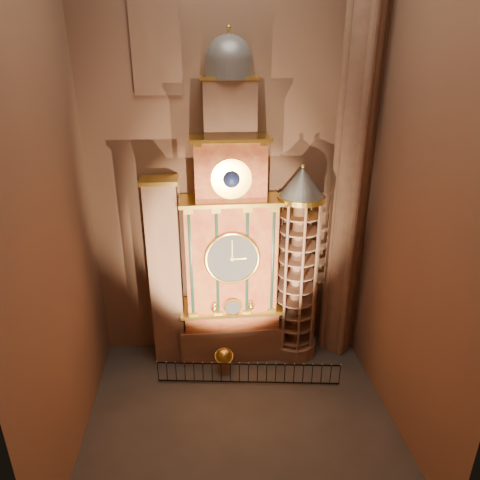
{
  "coord_description": "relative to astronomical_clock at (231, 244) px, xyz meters",
  "views": [
    {
      "loc": [
        -1.47,
        -15.25,
        15.18
      ],
      "look_at": [
        0.29,
        3.0,
        7.68
      ],
      "focal_mm": 32.0,
      "sensor_mm": 36.0,
      "label": 1
    }
  ],
  "objects": [
    {
      "name": "floor",
      "position": [
        0.0,
        -4.96,
        -6.68
      ],
      "size": [
        14.0,
        14.0,
        0.0
      ],
      "primitive_type": "plane",
      "color": "#383330",
      "rests_on": "ground"
    },
    {
      "name": "wall_back",
      "position": [
        0.0,
        1.04,
        4.32
      ],
      "size": [
        22.0,
        0.0,
        22.0
      ],
      "primitive_type": "plane",
      "rotation": [
        1.57,
        0.0,
        0.0
      ],
      "color": "#89644A",
      "rests_on": "floor"
    },
    {
      "name": "wall_left",
      "position": [
        -7.0,
        -4.96,
        4.32
      ],
      "size": [
        0.0,
        22.0,
        22.0
      ],
      "primitive_type": "plane",
      "rotation": [
        1.57,
        0.0,
        1.57
      ],
      "color": "#89644A",
      "rests_on": "floor"
    },
    {
      "name": "wall_right",
      "position": [
        7.0,
        -4.96,
        4.32
      ],
      "size": [
        0.0,
        22.0,
        22.0
      ],
      "primitive_type": "plane",
      "rotation": [
        1.57,
        0.0,
        -1.57
      ],
      "color": "#89644A",
      "rests_on": "floor"
    },
    {
      "name": "astronomical_clock",
      "position": [
        0.0,
        0.0,
        0.0
      ],
      "size": [
        5.6,
        2.41,
        16.7
      ],
      "color": "#8C634C",
      "rests_on": "floor"
    },
    {
      "name": "portrait_tower",
      "position": [
        -3.4,
        0.02,
        -1.53
      ],
      "size": [
        1.8,
        1.6,
        10.2
      ],
      "color": "#8C634C",
      "rests_on": "floor"
    },
    {
      "name": "stair_turret",
      "position": [
        3.5,
        -0.26,
        -1.41
      ],
      "size": [
        2.5,
        2.5,
        10.8
      ],
      "color": "#8C634C",
      "rests_on": "floor"
    },
    {
      "name": "gothic_pier",
      "position": [
        6.1,
        0.04,
        4.32
      ],
      "size": [
        2.04,
        2.04,
        22.0
      ],
      "color": "#8C634C",
      "rests_on": "floor"
    },
    {
      "name": "stained_glass_window",
      "position": [
        -3.2,
        0.95,
        9.82
      ],
      "size": [
        2.2,
        0.14,
        5.2
      ],
      "color": "navy",
      "rests_on": "wall_back"
    },
    {
      "name": "celestial_globe",
      "position": [
        -0.53,
        -1.74,
        -5.82
      ],
      "size": [
        1.04,
        0.99,
        1.44
      ],
      "color": "#8C634C",
      "rests_on": "floor"
    },
    {
      "name": "iron_railing",
      "position": [
        0.65,
        -2.76,
        -6.03
      ],
      "size": [
        9.2,
        1.18,
        1.19
      ],
      "color": "black",
      "rests_on": "floor"
    }
  ]
}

